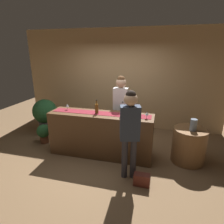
% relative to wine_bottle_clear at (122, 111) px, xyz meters
% --- Properties ---
extents(ground_plane, '(10.00, 10.00, 0.00)m').
position_rel_wine_bottle_clear_xyz_m(ground_plane, '(-0.49, 0.05, -1.10)').
color(ground_plane, brown).
extents(back_wall, '(6.00, 0.12, 2.90)m').
position_rel_wine_bottle_clear_xyz_m(back_wall, '(-0.49, 1.95, 0.35)').
color(back_wall, tan).
rests_on(back_wall, ground).
extents(bar_counter, '(2.27, 0.60, 0.98)m').
position_rel_wine_bottle_clear_xyz_m(bar_counter, '(-0.49, 0.05, -0.60)').
color(bar_counter, '#543821').
rests_on(bar_counter, ground).
extents(counter_runner_cloth, '(2.16, 0.28, 0.01)m').
position_rel_wine_bottle_clear_xyz_m(counter_runner_cloth, '(-0.49, 0.05, -0.11)').
color(counter_runner_cloth, maroon).
rests_on(counter_runner_cloth, bar_counter).
extents(wine_bottle_clear, '(0.07, 0.07, 0.30)m').
position_rel_wine_bottle_clear_xyz_m(wine_bottle_clear, '(0.00, 0.00, 0.00)').
color(wine_bottle_clear, '#B2C6C1').
rests_on(wine_bottle_clear, bar_counter).
extents(wine_bottle_amber, '(0.07, 0.07, 0.30)m').
position_rel_wine_bottle_clear_xyz_m(wine_bottle_amber, '(-0.56, 0.01, 0.00)').
color(wine_bottle_amber, brown).
rests_on(wine_bottle_amber, bar_counter).
extents(wine_glass_near_customer, '(0.07, 0.07, 0.14)m').
position_rel_wine_bottle_clear_xyz_m(wine_glass_near_customer, '(-1.30, 0.09, -0.01)').
color(wine_glass_near_customer, silver).
rests_on(wine_glass_near_customer, bar_counter).
extents(wine_glass_mid_counter, '(0.07, 0.07, 0.14)m').
position_rel_wine_bottle_clear_xyz_m(wine_glass_mid_counter, '(0.50, -0.06, -0.01)').
color(wine_glass_mid_counter, silver).
rests_on(wine_glass_mid_counter, bar_counter).
extents(wine_glass_far_end, '(0.07, 0.07, 0.14)m').
position_rel_wine_bottle_clear_xyz_m(wine_glass_far_end, '(0.30, 0.04, -0.01)').
color(wine_glass_far_end, silver).
rests_on(wine_glass_far_end, bar_counter).
extents(bartender, '(0.34, 0.24, 1.73)m').
position_rel_wine_bottle_clear_xyz_m(bartender, '(-0.17, 0.63, -0.02)').
color(bartender, '#26262B').
rests_on(bartender, ground).
extents(customer_sipping, '(0.38, 0.28, 1.66)m').
position_rel_wine_bottle_clear_xyz_m(customer_sipping, '(0.26, -0.62, -0.08)').
color(customer_sipping, '#33333D').
rests_on(customer_sipping, ground).
extents(round_side_table, '(0.68, 0.68, 0.74)m').
position_rel_wine_bottle_clear_xyz_m(round_side_table, '(1.39, 0.22, -0.73)').
color(round_side_table, brown).
rests_on(round_side_table, ground).
extents(vase_on_side_table, '(0.13, 0.13, 0.24)m').
position_rel_wine_bottle_clear_xyz_m(vase_on_side_table, '(1.41, 0.16, -0.24)').
color(vase_on_side_table, slate).
rests_on(vase_on_side_table, round_side_table).
extents(potted_plant_tall, '(0.68, 0.68, 0.99)m').
position_rel_wine_bottle_clear_xyz_m(potted_plant_tall, '(-2.39, 0.80, -0.52)').
color(potted_plant_tall, '#4C4C51').
rests_on(potted_plant_tall, ground).
extents(potted_plant_small, '(0.34, 0.34, 0.49)m').
position_rel_wine_bottle_clear_xyz_m(potted_plant_small, '(-2.08, 0.21, -0.81)').
color(potted_plant_small, brown).
rests_on(potted_plant_small, ground).
extents(handbag, '(0.28, 0.14, 0.22)m').
position_rel_wine_bottle_clear_xyz_m(handbag, '(0.52, -0.80, -0.99)').
color(handbag, brown).
rests_on(handbag, ground).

